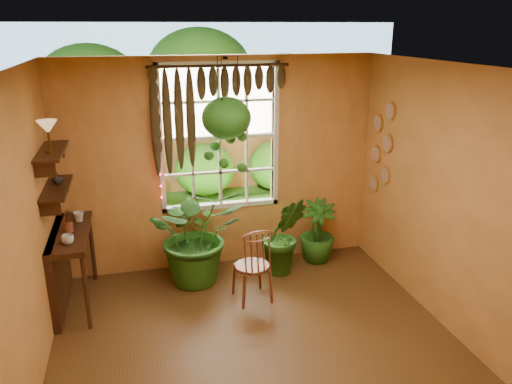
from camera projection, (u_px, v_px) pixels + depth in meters
floor at (267, 366)px, 4.67m from camera, size 4.50×4.50×0.00m
ceiling at (269, 71)px, 3.82m from camera, size 4.50×4.50×0.00m
wall_back at (220, 165)px, 6.31m from camera, size 4.00×0.00×4.00m
wall_left at (14, 259)px, 3.78m from camera, size 0.00×4.50×4.50m
wall_right at (472, 213)px, 4.71m from camera, size 0.00×4.50×4.50m
window at (219, 137)px, 6.23m from camera, size 1.52×0.10×1.86m
valance_vine at (213, 92)px, 5.92m from camera, size 1.70×0.12×1.10m
string_lights at (158, 138)px, 5.95m from camera, size 0.03×0.03×1.54m
wall_plates at (381, 149)px, 6.29m from camera, size 0.04×0.32×1.10m
counter_ledge at (63, 261)px, 5.53m from camera, size 0.40×1.20×0.90m
shelf_lower at (56, 188)px, 5.26m from camera, size 0.25×0.90×0.04m
shelf_upper at (52, 151)px, 5.14m from camera, size 0.25×0.90×0.04m
backyard at (193, 111)px, 10.64m from camera, size 14.00×10.00×12.00m
windsor_chair at (253, 276)px, 5.71m from camera, size 0.45×0.47×1.06m
potted_plant_left at (197, 234)px, 6.05m from camera, size 1.14×0.99×1.26m
potted_plant_mid at (284, 235)px, 6.30m from camera, size 0.61×0.52×1.02m
potted_plant_right at (317, 231)px, 6.65m from camera, size 0.59×0.59×0.84m
hanging_basket at (226, 124)px, 5.92m from camera, size 0.59×0.59×1.36m
cup_a at (68, 239)px, 5.11m from camera, size 0.16×0.16×0.10m
cup_b at (79, 217)px, 5.70m from camera, size 0.15×0.15×0.11m
brush_jar at (68, 221)px, 5.39m from camera, size 0.08×0.08×0.31m
shelf_vase at (57, 178)px, 5.33m from camera, size 0.12×0.12×0.12m
tiffany_lamp at (48, 129)px, 4.92m from camera, size 0.20×0.20×0.33m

